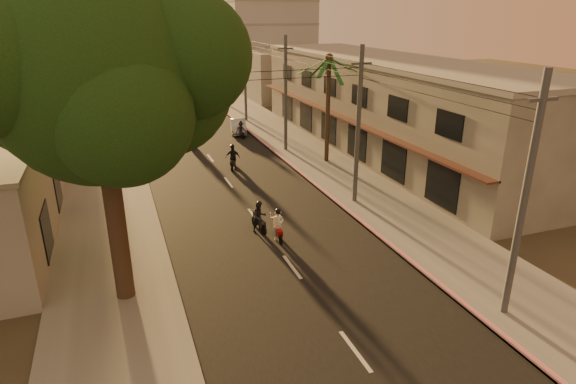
% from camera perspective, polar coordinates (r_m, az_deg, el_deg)
% --- Properties ---
extents(ground, '(160.00, 160.00, 0.00)m').
position_cam_1_polar(ground, '(19.95, 2.54, -11.55)').
color(ground, '#383023').
rests_on(ground, ground).
extents(road, '(10.00, 140.00, 0.02)m').
position_cam_1_polar(road, '(37.68, -9.20, 3.99)').
color(road, black).
rests_on(road, ground).
extents(sidewalk_right, '(5.00, 140.00, 0.12)m').
position_cam_1_polar(sidewalk_right, '(39.67, 1.50, 5.17)').
color(sidewalk_right, slate).
rests_on(sidewalk_right, ground).
extents(sidewalk_left, '(5.00, 140.00, 0.12)m').
position_cam_1_polar(sidewalk_left, '(37.09, -20.63, 2.72)').
color(sidewalk_left, slate).
rests_on(sidewalk_left, ground).
extents(curb_stripe, '(0.20, 60.00, 0.20)m').
position_cam_1_polar(curb_stripe, '(34.36, 0.84, 2.79)').
color(curb_stripe, red).
rests_on(curb_stripe, ground).
extents(shophouse_row, '(8.80, 34.20, 7.30)m').
position_cam_1_polar(shophouse_row, '(39.96, 11.42, 10.17)').
color(shophouse_row, gray).
rests_on(shophouse_row, ground).
extents(broadleaf_tree, '(9.60, 8.70, 12.10)m').
position_cam_1_polar(broadleaf_tree, '(17.82, -20.46, 12.48)').
color(broadleaf_tree, black).
rests_on(broadleaf_tree, ground).
extents(palm_tree, '(5.00, 5.00, 8.20)m').
position_cam_1_polar(palm_tree, '(34.94, 4.89, 14.85)').
color(palm_tree, black).
rests_on(palm_tree, ground).
extents(utility_poles, '(1.20, 48.26, 9.00)m').
position_cam_1_polar(utility_poles, '(38.00, -0.29, 14.44)').
color(utility_poles, '#38383A').
rests_on(utility_poles, ground).
extents(filler_right, '(8.00, 14.00, 6.00)m').
position_cam_1_polar(filler_right, '(64.41, -1.33, 13.80)').
color(filler_right, gray).
rests_on(filler_right, ground).
extents(filler_left_near, '(8.00, 14.00, 4.40)m').
position_cam_1_polar(filler_left_near, '(50.79, -28.50, 8.61)').
color(filler_left_near, gray).
rests_on(filler_left_near, ground).
extents(filler_left_far, '(8.00, 14.00, 7.00)m').
position_cam_1_polar(filler_left_far, '(68.32, -26.87, 12.48)').
color(filler_left_far, gray).
rests_on(filler_left_far, ground).
extents(scooter_red, '(0.70, 1.69, 1.66)m').
position_cam_1_polar(scooter_red, '(23.68, -1.19, -4.05)').
color(scooter_red, black).
rests_on(scooter_red, ground).
extents(scooter_mid_a, '(0.91, 1.68, 1.65)m').
position_cam_1_polar(scooter_mid_a, '(24.64, -3.42, -3.03)').
color(scooter_mid_a, black).
rests_on(scooter_mid_a, ground).
extents(scooter_mid_b, '(1.30, 1.79, 1.84)m').
position_cam_1_polar(scooter_mid_b, '(34.59, -6.57, 4.06)').
color(scooter_mid_b, black).
rests_on(scooter_mid_b, ground).
extents(scooter_far_a, '(1.15, 1.86, 1.87)m').
position_cam_1_polar(scooter_far_a, '(40.50, -11.32, 6.25)').
color(scooter_far_a, black).
rests_on(scooter_far_a, ground).
extents(scooter_far_b, '(1.04, 1.60, 1.56)m').
position_cam_1_polar(scooter_far_b, '(43.38, -5.60, 7.31)').
color(scooter_far_b, black).
rests_on(scooter_far_b, ground).
extents(parked_car, '(2.83, 4.38, 1.27)m').
position_cam_1_polar(parked_car, '(45.29, -5.92, 7.77)').
color(parked_car, '#A5A8AD').
rests_on(parked_car, ground).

